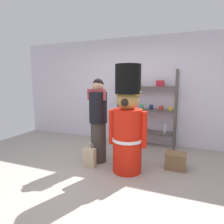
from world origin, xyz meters
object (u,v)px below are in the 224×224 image
Objects in this scene: teddy_bear_guard at (127,123)px; person_shopper at (98,120)px; merchandise_shelf at (147,108)px; display_crate at (176,161)px; shopping_bag at (89,157)px.

teddy_bear_guard reaches higher than person_shopper.
display_crate is (0.76, -1.12, -0.76)m from merchandise_shelf.
shopping_bag is (-0.69, -0.08, -0.66)m from teddy_bear_guard.
teddy_bear_guard is at bearing 6.64° from shopping_bag.
merchandise_shelf is 1.56m from display_crate.
merchandise_shelf is 4.94× the size of display_crate.
shopping_bag is at bearing -113.32° from merchandise_shelf.
teddy_bear_guard is (-0.01, -1.54, -0.06)m from merchandise_shelf.
merchandise_shelf is 1.49m from person_shopper.
merchandise_shelf is at bearing 66.68° from shopping_bag.
merchandise_shelf is at bearing 124.20° from display_crate.
person_shopper is at bearing 162.82° from teddy_bear_guard.
person_shopper is 4.35× the size of display_crate.
merchandise_shelf reaches higher than shopping_bag.
shopping_bag reaches higher than display_crate.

